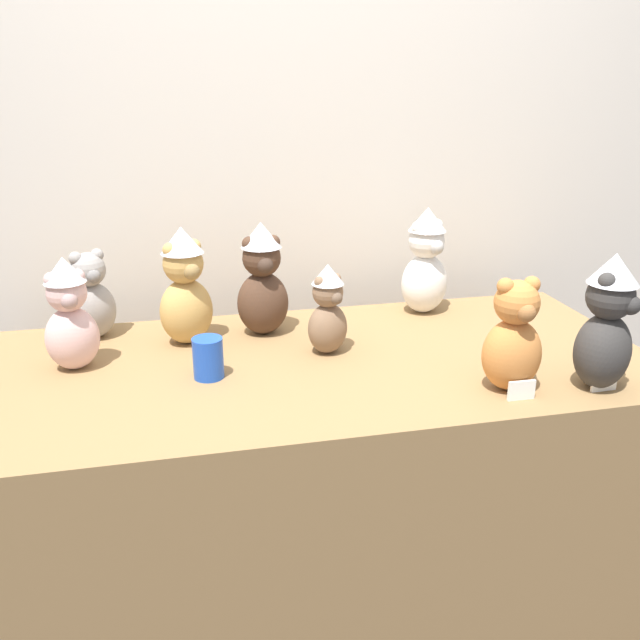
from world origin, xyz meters
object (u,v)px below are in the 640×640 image
at_px(teddy_bear_charcoal, 607,324).
at_px(teddy_bear_blush, 70,315).
at_px(teddy_bear_snow, 426,262).
at_px(teddy_bear_honey, 185,288).
at_px(party_cup_blue, 208,358).
at_px(teddy_bear_ginger, 513,338).
at_px(teddy_bear_cocoa, 262,280).
at_px(teddy_bear_ash, 91,298).
at_px(teddy_bear_mocha, 328,310).
at_px(display_table, 320,480).

bearing_deg(teddy_bear_charcoal, teddy_bear_blush, 129.10).
bearing_deg(teddy_bear_snow, teddy_bear_honey, 170.18).
relative_size(teddy_bear_snow, teddy_bear_blush, 1.13).
bearing_deg(party_cup_blue, teddy_bear_blush, 158.22).
height_order(teddy_bear_snow, teddy_bear_ginger, teddy_bear_snow).
xyz_separation_m(teddy_bear_cocoa, teddy_bear_blush, (-0.54, -0.15, -0.02)).
xyz_separation_m(teddy_bear_ginger, teddy_bear_charcoal, (0.23, -0.04, 0.03)).
height_order(teddy_bear_snow, teddy_bear_ash, teddy_bear_snow).
height_order(teddy_bear_mocha, teddy_bear_cocoa, teddy_bear_cocoa).
height_order(teddy_bear_cocoa, teddy_bear_ash, teddy_bear_cocoa).
bearing_deg(teddy_bear_honey, party_cup_blue, -104.80).
height_order(teddy_bear_mocha, teddy_bear_snow, teddy_bear_snow).
relative_size(teddy_bear_mocha, teddy_bear_blush, 0.84).
height_order(display_table, teddy_bear_ginger, teddy_bear_ginger).
xyz_separation_m(teddy_bear_ash, teddy_bear_honey, (0.27, -0.10, 0.04)).
distance_m(teddy_bear_cocoa, teddy_bear_honey, 0.23).
height_order(display_table, teddy_bear_blush, teddy_bear_blush).
bearing_deg(teddy_bear_ginger, teddy_bear_mocha, 139.76).
relative_size(teddy_bear_ginger, teddy_bear_blush, 0.95).
distance_m(teddy_bear_mocha, teddy_bear_ash, 0.71).
bearing_deg(teddy_bear_honey, teddy_bear_ginger, -56.51).
relative_size(teddy_bear_honey, teddy_bear_charcoal, 1.00).
xyz_separation_m(teddy_bear_cocoa, teddy_bear_ginger, (0.55, -0.53, -0.03)).
relative_size(teddy_bear_charcoal, party_cup_blue, 3.20).
distance_m(teddy_bear_charcoal, party_cup_blue, 1.01).
bearing_deg(display_table, teddy_bear_cocoa, 116.58).
distance_m(teddy_bear_cocoa, teddy_bear_ash, 0.51).
bearing_deg(teddy_bear_mocha, display_table, -147.61).
xyz_separation_m(teddy_bear_mocha, teddy_bear_snow, (0.39, 0.27, 0.04)).
height_order(display_table, teddy_bear_honey, teddy_bear_honey).
distance_m(teddy_bear_blush, teddy_bear_ash, 0.23).
bearing_deg(teddy_bear_charcoal, teddy_bear_cocoa, 110.63).
distance_m(teddy_bear_mocha, teddy_bear_ginger, 0.52).
relative_size(teddy_bear_mocha, party_cup_blue, 2.38).
height_order(teddy_bear_charcoal, party_cup_blue, teddy_bear_charcoal).
bearing_deg(teddy_bear_mocha, teddy_bear_cocoa, 104.60).
relative_size(teddy_bear_ginger, teddy_bear_honey, 0.84).
xyz_separation_m(teddy_bear_mocha, party_cup_blue, (-0.35, -0.10, -0.07)).
bearing_deg(teddy_bear_mocha, party_cup_blue, 171.26).
relative_size(teddy_bear_blush, teddy_bear_honey, 0.89).
distance_m(teddy_bear_cocoa, teddy_bear_blush, 0.56).
height_order(teddy_bear_mocha, party_cup_blue, teddy_bear_mocha).
height_order(teddy_bear_blush, teddy_bear_honey, teddy_bear_honey).
height_order(teddy_bear_snow, teddy_bear_charcoal, teddy_bear_snow).
relative_size(display_table, teddy_bear_honey, 5.35).
height_order(teddy_bear_snow, party_cup_blue, teddy_bear_snow).
height_order(teddy_bear_ash, teddy_bear_honey, teddy_bear_honey).
bearing_deg(teddy_bear_mocha, teddy_bear_honey, 132.17).
xyz_separation_m(teddy_bear_ginger, teddy_bear_ash, (-1.06, 0.60, -0.01)).
xyz_separation_m(teddy_bear_ginger, party_cup_blue, (-0.74, 0.24, -0.08)).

